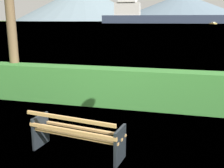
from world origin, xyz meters
TOP-DOWN VIEW (x-y plane):
  - ground_plane at (0.00, 0.00)m, footprint 1400.00×1400.00m
  - water_surface at (0.00, 308.70)m, footprint 620.00×620.00m
  - park_bench at (-0.01, -0.06)m, footprint 1.91×0.83m
  - hedge_row at (0.00, 3.12)m, footprint 12.36×0.67m
  - cargo_ship_large at (-13.38, 199.27)m, footprint 101.83×19.57m
  - fishing_boat_near at (-71.20, 257.03)m, footprint 3.08×5.12m
  - sailboat_mid at (20.29, 169.63)m, footprint 3.77×6.07m
  - distant_hills at (51.90, 574.52)m, footprint 775.48×436.56m

SIDE VIEW (x-z plane):
  - ground_plane at x=0.00m, z-range 0.00..0.00m
  - water_surface at x=0.00m, z-range 0.00..0.00m
  - fishing_boat_near at x=-71.20m, z-range -0.18..1.03m
  - park_bench at x=-0.01m, z-range 0.00..0.86m
  - sailboat_mid at x=20.29m, z-range -0.18..1.10m
  - hedge_row at x=0.00m, z-range 0.00..1.16m
  - cargo_ship_large at x=-13.38m, z-range -3.91..13.84m
  - distant_hills at x=51.90m, z-range -6.50..64.48m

